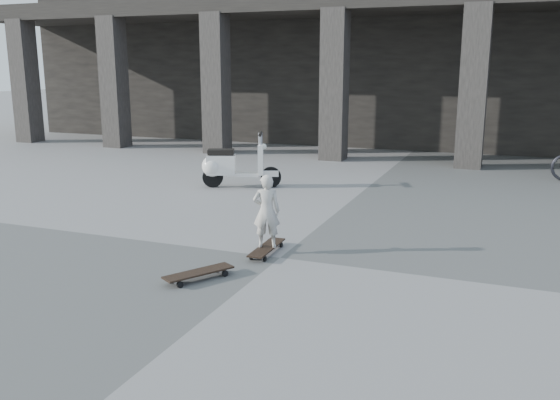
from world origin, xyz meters
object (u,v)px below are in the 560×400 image
at_px(longboard, 267,248).
at_px(scooter, 228,166).
at_px(child, 267,211).
at_px(skateboard_spare, 199,273).

distance_m(longboard, scooter, 4.66).
bearing_deg(longboard, child, 114.72).
bearing_deg(longboard, scooter, 31.12).
relative_size(longboard, child, 0.93).
distance_m(longboard, child, 0.53).
bearing_deg(scooter, skateboard_spare, -88.74).
bearing_deg(child, scooter, -77.62).
relative_size(skateboard_spare, scooter, 0.55).
height_order(longboard, skateboard_spare, skateboard_spare).
distance_m(child, scooter, 4.65).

